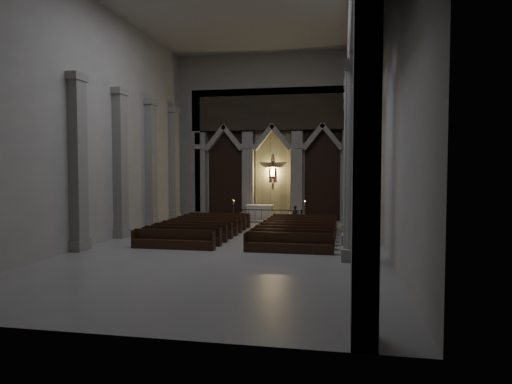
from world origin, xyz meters
TOP-DOWN VIEW (x-y plane):
  - room at (0.00, 0.00)m, footprint 24.00×24.10m
  - sanctuary_wall at (0.00, 11.54)m, footprint 14.00×0.77m
  - right_arcade at (5.50, 1.33)m, footprint 1.00×24.00m
  - left_pilasters at (-6.75, 3.50)m, footprint 0.60×13.00m
  - sanctuary_step at (0.00, 10.60)m, footprint 8.50×2.60m
  - altar at (-0.77, 10.66)m, footprint 1.93×0.77m
  - altar_rail at (0.00, 9.61)m, footprint 4.69×0.09m
  - candle_stand_left at (-2.42, 9.55)m, footprint 0.26×0.26m
  - candle_stand_right at (2.57, 9.00)m, footprint 0.27×0.27m
  - pews at (-0.00, 2.70)m, footprint 9.40×8.48m
  - worshipper at (2.08, 7.70)m, footprint 0.52×0.36m

SIDE VIEW (x-z plane):
  - sanctuary_step at x=0.00m, z-range 0.00..0.15m
  - pews at x=0.00m, z-range -0.15..0.74m
  - candle_stand_left at x=-2.42m, z-range -0.35..1.18m
  - candle_stand_right at x=2.57m, z-range -0.36..1.22m
  - altar_rail at x=0.00m, z-range 0.15..1.07m
  - altar at x=-0.77m, z-range 0.15..1.13m
  - worshipper at x=2.08m, z-range 0.00..1.35m
  - left_pilasters at x=-6.75m, z-range -0.10..7.92m
  - sanctuary_wall at x=0.00m, z-range 0.62..12.62m
  - room at x=0.00m, z-range 1.60..13.60m
  - right_arcade at x=5.50m, z-range 1.83..13.83m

